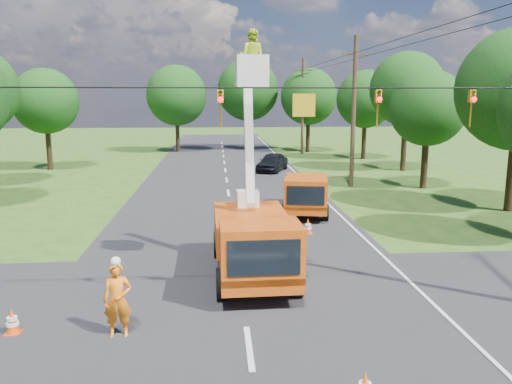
{
  "coord_description": "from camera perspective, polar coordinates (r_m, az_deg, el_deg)",
  "views": [
    {
      "loc": [
        -0.73,
        -11.21,
        6.07
      ],
      "look_at": [
        0.72,
        6.85,
        2.6
      ],
      "focal_mm": 35.0,
      "sensor_mm": 36.0,
      "label": 1
    }
  ],
  "objects": [
    {
      "name": "ground",
      "position": [
        31.8,
        -3.17,
        -0.18
      ],
      "size": [
        140.0,
        140.0,
        0.0
      ],
      "primitive_type": "plane",
      "color": "#234D17",
      "rests_on": "ground"
    },
    {
      "name": "road_main",
      "position": [
        31.8,
        -3.17,
        -0.18
      ],
      "size": [
        12.0,
        100.0,
        0.06
      ],
      "primitive_type": "cube",
      "color": "black",
      "rests_on": "ground"
    },
    {
      "name": "road_cross",
      "position": [
        14.56,
        -1.33,
        -13.8
      ],
      "size": [
        56.0,
        10.0,
        0.07
      ],
      "primitive_type": "cube",
      "color": "black",
      "rests_on": "ground"
    },
    {
      "name": "edge_line",
      "position": [
        32.42,
        6.77,
        -0.02
      ],
      "size": [
        0.12,
        90.0,
        0.02
      ],
      "primitive_type": "cube",
      "color": "silver",
      "rests_on": "ground"
    },
    {
      "name": "bucket_truck",
      "position": [
        16.85,
        -0.3,
        -4.1
      ],
      "size": [
        2.73,
        6.57,
        8.22
      ],
      "rotation": [
        0.0,
        0.0,
        0.02
      ],
      "color": "#BE570D",
      "rests_on": "ground"
    },
    {
      "name": "second_truck",
      "position": [
        26.34,
        5.74,
        -0.07
      ],
      "size": [
        3.12,
        5.97,
        2.13
      ],
      "rotation": [
        0.0,
        0.0,
        -0.19
      ],
      "color": "#BE570D",
      "rests_on": "ground"
    },
    {
      "name": "ground_worker",
      "position": [
        13.42,
        -15.52,
        -11.8
      ],
      "size": [
        0.75,
        0.52,
        1.99
      ],
      "primitive_type": "imported",
      "rotation": [
        0.0,
        0.0,
        0.05
      ],
      "color": "orange",
      "rests_on": "ground"
    },
    {
      "name": "distant_car",
      "position": [
        41.2,
        1.88,
        3.44
      ],
      "size": [
        3.4,
        4.83,
        1.53
      ],
      "primitive_type": "imported",
      "rotation": [
        0.0,
        0.0,
        -0.4
      ],
      "color": "black",
      "rests_on": "ground"
    },
    {
      "name": "traffic_cone_2",
      "position": [
        20.77,
        0.6,
        -5.11
      ],
      "size": [
        0.38,
        0.38,
        0.71
      ],
      "color": "#EC470C",
      "rests_on": "ground"
    },
    {
      "name": "traffic_cone_3",
      "position": [
        22.47,
        5.95,
        -3.94
      ],
      "size": [
        0.38,
        0.38,
        0.71
      ],
      "color": "#EC470C",
      "rests_on": "ground"
    },
    {
      "name": "traffic_cone_4",
      "position": [
        14.73,
        -26.09,
        -13.13
      ],
      "size": [
        0.38,
        0.38,
        0.71
      ],
      "color": "#EC470C",
      "rests_on": "ground"
    },
    {
      "name": "traffic_cone_7",
      "position": [
        28.47,
        6.46,
        -0.8
      ],
      "size": [
        0.38,
        0.38,
        0.71
      ],
      "color": "#EC470C",
      "rests_on": "ground"
    },
    {
      "name": "pole_right_mid",
      "position": [
        34.48,
        11.09,
        9.04
      ],
      "size": [
        1.8,
        0.3,
        10.0
      ],
      "color": "#4C3823",
      "rests_on": "ground"
    },
    {
      "name": "pole_right_far",
      "position": [
        54.01,
        5.35,
        9.78
      ],
      "size": [
        1.8,
        0.3,
        10.0
      ],
      "color": "#4C3823",
      "rests_on": "ground"
    },
    {
      "name": "signal_span",
      "position": [
        13.53,
        8.15,
        9.93
      ],
      "size": [
        18.0,
        0.29,
        1.07
      ],
      "color": "black",
      "rests_on": "ground"
    },
    {
      "name": "tree_left_f",
      "position": [
        45.45,
        -22.94,
        9.52
      ],
      "size": [
        5.4,
        5.4,
        8.4
      ],
      "color": "#382616",
      "rests_on": "ground"
    },
    {
      "name": "tree_right_c",
      "position": [
        35.1,
        19.05,
        9.02
      ],
      "size": [
        5.0,
        5.0,
        7.83
      ],
      "color": "#382616",
      "rests_on": "ground"
    },
    {
      "name": "tree_right_d",
      "position": [
        43.11,
        16.88,
        11.2
      ],
      "size": [
        6.0,
        6.0,
        9.7
      ],
      "color": "#382616",
      "rests_on": "ground"
    },
    {
      "name": "tree_right_e",
      "position": [
        50.35,
        12.41,
        10.3
      ],
      "size": [
        5.6,
        5.6,
        8.63
      ],
      "color": "#382616",
      "rests_on": "ground"
    },
    {
      "name": "tree_far_a",
      "position": [
        56.37,
        -9.08,
        10.83
      ],
      "size": [
        6.6,
        6.6,
        9.5
      ],
      "color": "#382616",
      "rests_on": "ground"
    },
    {
      "name": "tree_far_b",
      "position": [
        58.34,
        -0.92,
        11.57
      ],
      "size": [
        7.0,
        7.0,
        10.32
      ],
      "color": "#382616",
      "rests_on": "ground"
    },
    {
      "name": "tree_far_c",
      "position": [
        56.15,
        6.03,
        10.78
      ],
      "size": [
        6.2,
        6.2,
        9.18
      ],
      "color": "#382616",
      "rests_on": "ground"
    }
  ]
}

